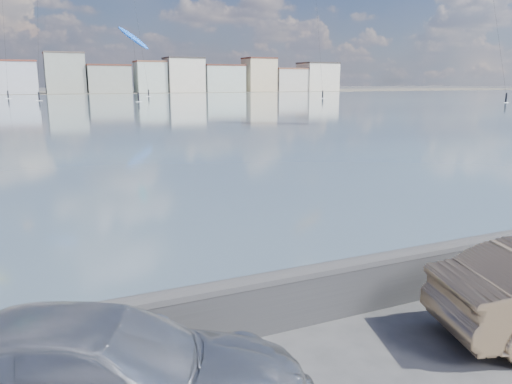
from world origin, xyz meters
TOP-DOWN VIEW (x-y plane):
  - bay_water at (0.00, 91.50)m, footprint 500.00×177.00m
  - far_shore_strip at (0.00, 200.00)m, footprint 500.00×60.00m
  - seawall at (0.00, 2.70)m, footprint 400.00×0.36m
  - far_buildings at (1.31, 186.00)m, footprint 240.79×13.26m
  - car_silver at (-2.37, 1.18)m, footprint 5.73×4.17m
  - kitesurfer_7 at (21.54, 117.14)m, footprint 7.77×19.23m

SIDE VIEW (x-z plane):
  - bay_water at x=0.00m, z-range 0.01..0.01m
  - far_shore_strip at x=0.00m, z-range 0.01..0.01m
  - seawall at x=0.00m, z-range 0.04..1.12m
  - car_silver at x=-2.37m, z-range 0.00..1.54m
  - far_buildings at x=1.31m, z-range -1.27..13.33m
  - kitesurfer_7 at x=21.54m, z-range 5.35..22.47m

